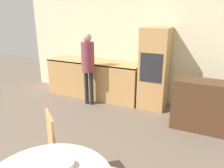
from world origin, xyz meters
The scene contains 7 objects.
wall_back centered at (0.00, 5.28, 1.30)m, with size 6.72×0.05×2.60m.
kitchen_counter centered at (-1.33, 4.93, 0.47)m, with size 2.36×0.60×0.90m.
oven_unit centered at (0.17, 4.94, 0.87)m, with size 0.57×0.59×1.75m.
sideboard centered at (1.26, 4.33, 0.46)m, with size 1.09×0.45×0.91m.
chair_far_left centered at (-0.36, 2.06, 0.52)m, with size 0.56×0.56×0.95m.
person_standing centered at (-1.19, 4.45, 1.01)m, with size 0.29×0.29×1.62m.
bowl_near centered at (0.23, 1.70, 0.77)m, with size 0.15×0.15×0.05m.
Camera 1 is at (1.28, 0.42, 2.05)m, focal length 35.00 mm.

